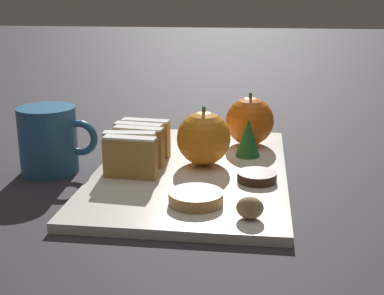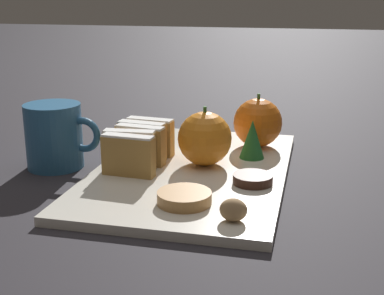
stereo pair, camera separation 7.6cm
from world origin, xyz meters
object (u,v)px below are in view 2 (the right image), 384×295
object	(u,v)px
coffee_mug	(55,136)
orange_near	(258,123)
orange_far	(205,139)
chocolate_cookie	(253,179)
walnut	(233,210)

from	to	relation	value
coffee_mug	orange_near	bearing A→B (deg)	26.17
orange_far	chocolate_cookie	size ratio (longest dim) A/B	1.64
chocolate_cookie	coffee_mug	size ratio (longest dim) A/B	0.45
orange_far	coffee_mug	xyz separation A→B (m)	(-0.22, -0.03, -0.00)
orange_far	chocolate_cookie	distance (m)	0.11
orange_near	walnut	world-z (taller)	orange_near
orange_near	orange_far	xyz separation A→B (m)	(-0.06, -0.11, -0.00)
orange_far	coffee_mug	bearing A→B (deg)	-172.84
orange_near	orange_far	size ratio (longest dim) A/B	1.00
orange_near	chocolate_cookie	size ratio (longest dim) A/B	1.64
walnut	coffee_mug	xyz separation A→B (m)	(-0.29, 0.16, 0.02)
orange_near	coffee_mug	xyz separation A→B (m)	(-0.28, -0.14, -0.00)
chocolate_cookie	walnut	bearing A→B (deg)	-93.02
walnut	chocolate_cookie	size ratio (longest dim) A/B	0.59
orange_far	chocolate_cookie	xyz separation A→B (m)	(0.08, -0.06, -0.03)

